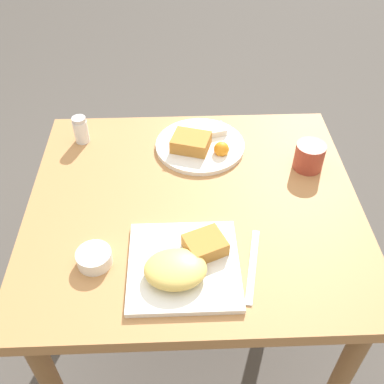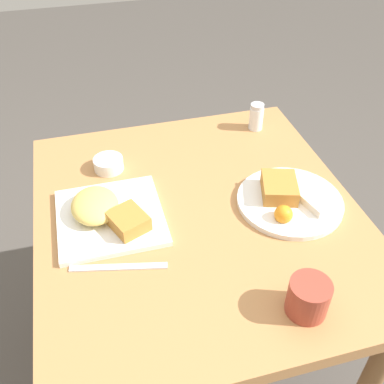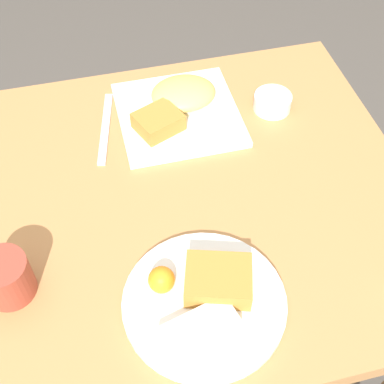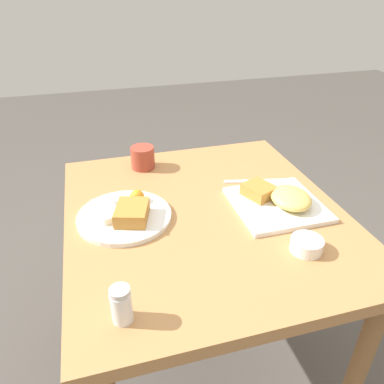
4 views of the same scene
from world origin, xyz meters
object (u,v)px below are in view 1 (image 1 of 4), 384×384
(salt_shaker, at_px, (81,131))
(butter_knife, at_px, (252,266))
(plate_square_near, at_px, (184,264))
(sauce_ramekin, at_px, (94,257))
(coffee_mug, at_px, (309,156))
(plate_oval_far, at_px, (200,144))

(salt_shaker, xyz_separation_m, butter_knife, (0.45, -0.49, -0.03))
(plate_square_near, xyz_separation_m, butter_knife, (0.16, 0.00, -0.02))
(sauce_ramekin, bearing_deg, plate_square_near, -8.04)
(butter_knife, xyz_separation_m, coffee_mug, (0.20, 0.34, 0.04))
(sauce_ramekin, xyz_separation_m, salt_shaker, (-0.09, 0.46, 0.02))
(plate_square_near, distance_m, plate_oval_far, 0.45)
(plate_square_near, relative_size, coffee_mug, 3.04)
(sauce_ramekin, xyz_separation_m, coffee_mug, (0.56, 0.32, 0.02))
(plate_oval_far, xyz_separation_m, salt_shaker, (-0.35, 0.05, 0.02))
(plate_square_near, xyz_separation_m, sauce_ramekin, (-0.20, 0.03, -0.00))
(sauce_ramekin, bearing_deg, plate_oval_far, 57.95)
(plate_square_near, xyz_separation_m, plate_oval_far, (0.06, 0.44, -0.01))
(sauce_ramekin, relative_size, coffee_mug, 0.98)
(salt_shaker, bearing_deg, sauce_ramekin, -78.85)
(butter_knife, bearing_deg, coffee_mug, -18.17)
(plate_oval_far, relative_size, sauce_ramekin, 3.27)
(plate_oval_far, xyz_separation_m, sauce_ramekin, (-0.26, -0.41, 0.00))
(plate_oval_far, bearing_deg, plate_square_near, -97.52)
(plate_square_near, height_order, plate_oval_far, plate_square_near)
(plate_square_near, distance_m, coffee_mug, 0.50)
(plate_square_near, xyz_separation_m, coffee_mug, (0.36, 0.34, 0.02))
(plate_oval_far, bearing_deg, butter_knife, -77.47)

